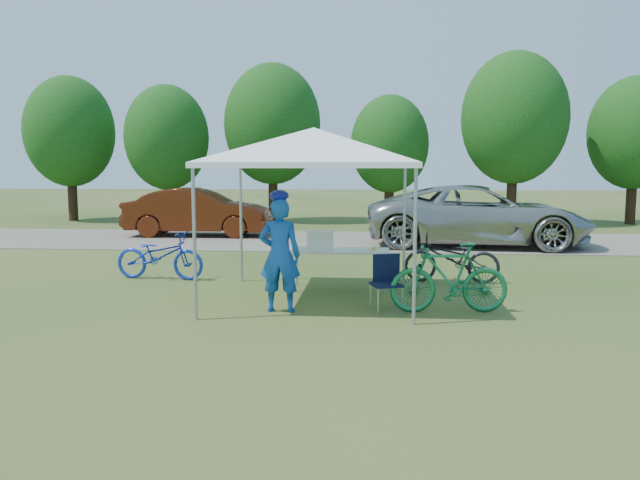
{
  "coord_description": "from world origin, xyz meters",
  "views": [
    {
      "loc": [
        0.96,
        -9.8,
        2.11
      ],
      "look_at": [
        -0.08,
        2.0,
        0.73
      ],
      "focal_mm": 35.0,
      "sensor_mm": 36.0,
      "label": 1
    }
  ],
  "objects_px": {
    "cooler": "(320,240)",
    "minivan": "(478,215)",
    "folding_chair": "(386,277)",
    "bike_green": "(449,278)",
    "cyclist": "(280,255)",
    "bike_blue": "(160,256)",
    "bike_dark": "(452,258)",
    "folding_table": "(340,252)",
    "sedan": "(198,212)"
  },
  "relations": [
    {
      "from": "cooler",
      "to": "minivan",
      "type": "distance_m",
      "value": 7.25
    },
    {
      "from": "folding_chair",
      "to": "bike_green",
      "type": "xyz_separation_m",
      "value": [
        0.91,
        -0.16,
        0.04
      ]
    },
    {
      "from": "cyclist",
      "to": "bike_blue",
      "type": "distance_m",
      "value": 3.63
    },
    {
      "from": "folding_chair",
      "to": "bike_dark",
      "type": "height_order",
      "value": "bike_dark"
    },
    {
      "from": "folding_table",
      "to": "bike_blue",
      "type": "relative_size",
      "value": 0.98
    },
    {
      "from": "sedan",
      "to": "folding_chair",
      "type": "bearing_deg",
      "value": -150.95
    },
    {
      "from": "cooler",
      "to": "bike_green",
      "type": "relative_size",
      "value": 0.27
    },
    {
      "from": "folding_table",
      "to": "sedan",
      "type": "bearing_deg",
      "value": 121.0
    },
    {
      "from": "folding_chair",
      "to": "bike_green",
      "type": "bearing_deg",
      "value": -28.1
    },
    {
      "from": "bike_blue",
      "to": "cooler",
      "type": "bearing_deg",
      "value": -96.94
    },
    {
      "from": "cooler",
      "to": "minivan",
      "type": "xyz_separation_m",
      "value": [
        3.68,
        6.24,
        -0.03
      ]
    },
    {
      "from": "cyclist",
      "to": "minivan",
      "type": "bearing_deg",
      "value": -117.45
    },
    {
      "from": "cooler",
      "to": "bike_blue",
      "type": "relative_size",
      "value": 0.27
    },
    {
      "from": "folding_table",
      "to": "bike_green",
      "type": "xyz_separation_m",
      "value": [
        1.68,
        -1.63,
        -0.14
      ]
    },
    {
      "from": "bike_green",
      "to": "folding_table",
      "type": "bearing_deg",
      "value": -140.51
    },
    {
      "from": "bike_blue",
      "to": "bike_dark",
      "type": "bearing_deg",
      "value": -83.39
    },
    {
      "from": "folding_chair",
      "to": "cooler",
      "type": "xyz_separation_m",
      "value": [
        -1.12,
        1.47,
        0.38
      ]
    },
    {
      "from": "cooler",
      "to": "cyclist",
      "type": "height_order",
      "value": "cyclist"
    },
    {
      "from": "bike_blue",
      "to": "minivan",
      "type": "relative_size",
      "value": 0.29
    },
    {
      "from": "bike_blue",
      "to": "bike_green",
      "type": "distance_m",
      "value": 5.63
    },
    {
      "from": "sedan",
      "to": "bike_blue",
      "type": "bearing_deg",
      "value": -170.97
    },
    {
      "from": "folding_table",
      "to": "bike_green",
      "type": "height_order",
      "value": "bike_green"
    },
    {
      "from": "folding_table",
      "to": "bike_dark",
      "type": "xyz_separation_m",
      "value": [
        2.01,
        0.8,
        -0.2
      ]
    },
    {
      "from": "folding_chair",
      "to": "bike_blue",
      "type": "distance_m",
      "value": 4.74
    },
    {
      "from": "bike_green",
      "to": "bike_blue",
      "type": "bearing_deg",
      "value": -120.56
    },
    {
      "from": "folding_chair",
      "to": "sedan",
      "type": "relative_size",
      "value": 0.18
    },
    {
      "from": "folding_table",
      "to": "cyclist",
      "type": "xyz_separation_m",
      "value": [
        -0.79,
        -1.76,
        0.18
      ]
    },
    {
      "from": "bike_blue",
      "to": "bike_green",
      "type": "relative_size",
      "value": 1.0
    },
    {
      "from": "folding_table",
      "to": "sedan",
      "type": "height_order",
      "value": "sedan"
    },
    {
      "from": "cyclist",
      "to": "bike_dark",
      "type": "distance_m",
      "value": 3.81
    },
    {
      "from": "cyclist",
      "to": "bike_green",
      "type": "relative_size",
      "value": 0.97
    },
    {
      "from": "bike_blue",
      "to": "bike_green",
      "type": "bearing_deg",
      "value": -108.85
    },
    {
      "from": "cyclist",
      "to": "sedan",
      "type": "xyz_separation_m",
      "value": [
        -4.02,
        9.76,
        -0.09
      ]
    },
    {
      "from": "folding_chair",
      "to": "minivan",
      "type": "xyz_separation_m",
      "value": [
        2.57,
        7.71,
        0.36
      ]
    },
    {
      "from": "cooler",
      "to": "bike_dark",
      "type": "relative_size",
      "value": 0.27
    },
    {
      "from": "cyclist",
      "to": "sedan",
      "type": "distance_m",
      "value": 10.56
    },
    {
      "from": "folding_chair",
      "to": "bike_blue",
      "type": "xyz_separation_m",
      "value": [
        -4.23,
        2.14,
        -0.03
      ]
    },
    {
      "from": "cyclist",
      "to": "bike_green",
      "type": "bearing_deg",
      "value": -177.24
    },
    {
      "from": "cooler",
      "to": "bike_blue",
      "type": "distance_m",
      "value": 3.21
    },
    {
      "from": "cyclist",
      "to": "bike_dark",
      "type": "xyz_separation_m",
      "value": [
        2.8,
        2.55,
        -0.38
      ]
    },
    {
      "from": "minivan",
      "to": "sedan",
      "type": "distance_m",
      "value": 8.34
    },
    {
      "from": "cooler",
      "to": "bike_green",
      "type": "bearing_deg",
      "value": -38.86
    },
    {
      "from": "folding_table",
      "to": "bike_green",
      "type": "distance_m",
      "value": 2.34
    },
    {
      "from": "folding_table",
      "to": "cooler",
      "type": "xyz_separation_m",
      "value": [
        -0.34,
        0.0,
        0.21
      ]
    },
    {
      "from": "cooler",
      "to": "bike_dark",
      "type": "xyz_separation_m",
      "value": [
        2.35,
        0.8,
        -0.41
      ]
    },
    {
      "from": "bike_green",
      "to": "minivan",
      "type": "xyz_separation_m",
      "value": [
        1.66,
        7.87,
        0.32
      ]
    },
    {
      "from": "folding_chair",
      "to": "cooler",
      "type": "bearing_deg",
      "value": 109.47
    },
    {
      "from": "bike_green",
      "to": "cyclist",
      "type": "bearing_deg",
      "value": -93.43
    },
    {
      "from": "cooler",
      "to": "sedan",
      "type": "bearing_deg",
      "value": 119.15
    },
    {
      "from": "bike_dark",
      "to": "minivan",
      "type": "distance_m",
      "value": 5.62
    }
  ]
}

